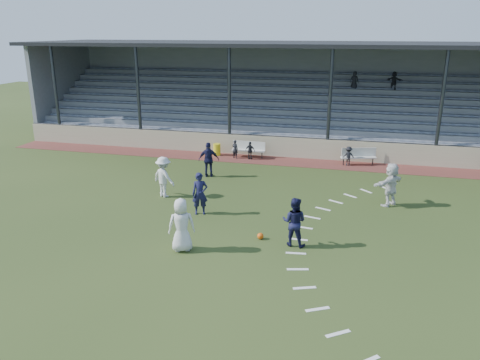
{
  "coord_description": "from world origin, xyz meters",
  "views": [
    {
      "loc": [
        4.65,
        -15.75,
        7.36
      ],
      "look_at": [
        0.0,
        2.5,
        1.3
      ],
      "focal_mm": 35.0,
      "sensor_mm": 36.0,
      "label": 1
    }
  ],
  "objects_px": {
    "player_navy_lead": "(200,194)",
    "football": "(260,236)",
    "bench_right": "(359,155)",
    "trash_bin": "(217,149)",
    "player_white_lead": "(181,225)",
    "bench_left": "(249,148)"
  },
  "relations": [
    {
      "from": "player_white_lead",
      "to": "player_navy_lead",
      "type": "xyz_separation_m",
      "value": [
        -0.49,
        3.38,
        -0.06
      ]
    },
    {
      "from": "player_white_lead",
      "to": "football",
      "type": "bearing_deg",
      "value": -170.97
    },
    {
      "from": "bench_right",
      "to": "football",
      "type": "relative_size",
      "value": 8.6
    },
    {
      "from": "bench_right",
      "to": "football",
      "type": "distance_m",
      "value": 11.69
    },
    {
      "from": "player_navy_lead",
      "to": "football",
      "type": "bearing_deg",
      "value": -51.21
    },
    {
      "from": "bench_left",
      "to": "football",
      "type": "distance_m",
      "value": 11.65
    },
    {
      "from": "bench_right",
      "to": "player_white_lead",
      "type": "xyz_separation_m",
      "value": [
        -5.81,
        -12.76,
        0.37
      ]
    },
    {
      "from": "bench_left",
      "to": "football",
      "type": "bearing_deg",
      "value": -72.81
    },
    {
      "from": "trash_bin",
      "to": "player_white_lead",
      "type": "distance_m",
      "value": 13.0
    },
    {
      "from": "bench_right",
      "to": "player_white_lead",
      "type": "height_order",
      "value": "player_white_lead"
    },
    {
      "from": "player_navy_lead",
      "to": "trash_bin",
      "type": "bearing_deg",
      "value": 83.22
    },
    {
      "from": "bench_right",
      "to": "trash_bin",
      "type": "relative_size",
      "value": 2.86
    },
    {
      "from": "football",
      "to": "player_white_lead",
      "type": "height_order",
      "value": "player_white_lead"
    },
    {
      "from": "bench_left",
      "to": "bench_right",
      "type": "xyz_separation_m",
      "value": [
        6.44,
        -0.03,
        0.0
      ]
    },
    {
      "from": "bench_left",
      "to": "bench_right",
      "type": "relative_size",
      "value": 0.99
    },
    {
      "from": "trash_bin",
      "to": "bench_right",
      "type": "bearing_deg",
      "value": 0.26
    },
    {
      "from": "bench_left",
      "to": "trash_bin",
      "type": "relative_size",
      "value": 2.84
    },
    {
      "from": "trash_bin",
      "to": "football",
      "type": "distance_m",
      "value": 12.26
    },
    {
      "from": "trash_bin",
      "to": "player_navy_lead",
      "type": "distance_m",
      "value": 9.59
    },
    {
      "from": "football",
      "to": "player_navy_lead",
      "type": "relative_size",
      "value": 0.13
    },
    {
      "from": "football",
      "to": "player_white_lead",
      "type": "bearing_deg",
      "value": -147.55
    },
    {
      "from": "bench_right",
      "to": "trash_bin",
      "type": "bearing_deg",
      "value": 162.62
    }
  ]
}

